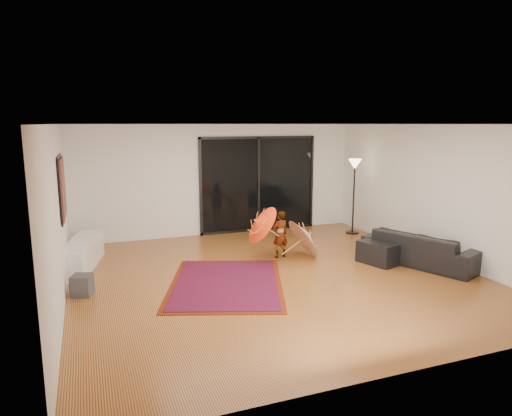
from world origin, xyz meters
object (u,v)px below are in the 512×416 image
sofa (421,248)px  child (280,234)px  ottoman (383,252)px  media_console (82,255)px

sofa → child: child is taller
ottoman → child: child is taller
media_console → child: child is taller
media_console → child: 3.88m
ottoman → sofa: bearing=-29.6°
ottoman → child: size_ratio=0.77×
sofa → child: (-2.39, 1.37, 0.16)m
media_console → ottoman: bearing=-4.1°
media_console → child: bearing=2.7°
media_console → child: (3.81, -0.69, 0.22)m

